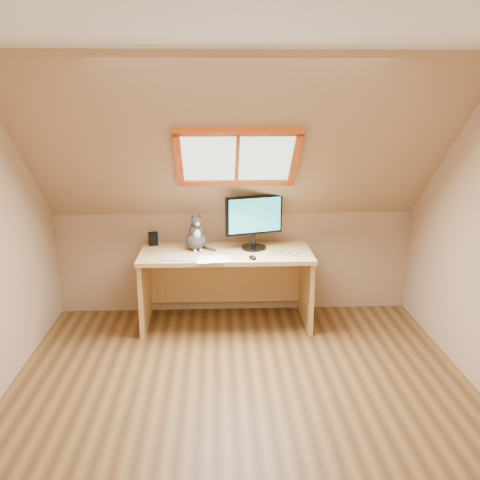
{
  "coord_description": "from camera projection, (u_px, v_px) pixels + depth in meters",
  "views": [
    {
      "loc": [
        -0.17,
        -3.37,
        2.11
      ],
      "look_at": [
        0.02,
        1.0,
        0.93
      ],
      "focal_mm": 40.0,
      "sensor_mm": 36.0,
      "label": 1
    }
  ],
  "objects": [
    {
      "name": "ground",
      "position": [
        243.0,
        403.0,
        3.81
      ],
      "size": [
        3.5,
        3.5,
        0.0
      ],
      "primitive_type": "plane",
      "color": "brown",
      "rests_on": "ground"
    },
    {
      "name": "mouse",
      "position": [
        253.0,
        257.0,
        4.7
      ],
      "size": [
        0.09,
        0.11,
        0.03
      ],
      "primitive_type": "ellipsoid",
      "rotation": [
        0.0,
        0.0,
        0.42
      ],
      "color": "black",
      "rests_on": "desk"
    },
    {
      "name": "desk",
      "position": [
        226.0,
        272.0,
        5.07
      ],
      "size": [
        1.59,
        0.69,
        0.72
      ],
      "color": "tan",
      "rests_on": "ground"
    },
    {
      "name": "papers",
      "position": [
        212.0,
        260.0,
        4.69
      ],
      "size": [
        0.33,
        0.27,
        0.0
      ],
      "color": "white",
      "rests_on": "desk"
    },
    {
      "name": "cables",
      "position": [
        274.0,
        254.0,
        4.85
      ],
      "size": [
        0.51,
        0.26,
        0.01
      ],
      "color": "silver",
      "rests_on": "desk"
    },
    {
      "name": "graphics_tablet",
      "position": [
        181.0,
        257.0,
        4.73
      ],
      "size": [
        0.33,
        0.26,
        0.01
      ],
      "primitive_type": "cube",
      "rotation": [
        0.0,
        0.0,
        -0.19
      ],
      "color": "#B2B2B7",
      "rests_on": "desk"
    },
    {
      "name": "desk_speaker",
      "position": [
        153.0,
        239.0,
        5.14
      ],
      "size": [
        0.1,
        0.1,
        0.12
      ],
      "primitive_type": "cube",
      "rotation": [
        0.0,
        0.0,
        0.24
      ],
      "color": "black",
      "rests_on": "desk"
    },
    {
      "name": "room_shell",
      "position": [
        244.0,
        209.0,
        3.34
      ],
      "size": [
        3.52,
        3.52,
        2.41
      ],
      "color": "tan",
      "rests_on": "ground"
    },
    {
      "name": "cat",
      "position": [
        196.0,
        237.0,
        4.97
      ],
      "size": [
        0.24,
        0.27,
        0.35
      ],
      "color": "#3C3735",
      "rests_on": "desk"
    },
    {
      "name": "monitor",
      "position": [
        254.0,
        219.0,
        4.95
      ],
      "size": [
        0.54,
        0.23,
        0.51
      ],
      "color": "black",
      "rests_on": "desk"
    }
  ]
}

